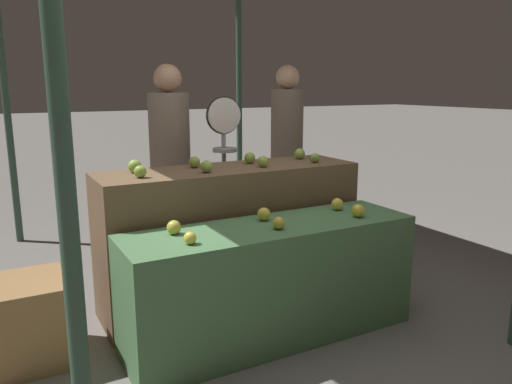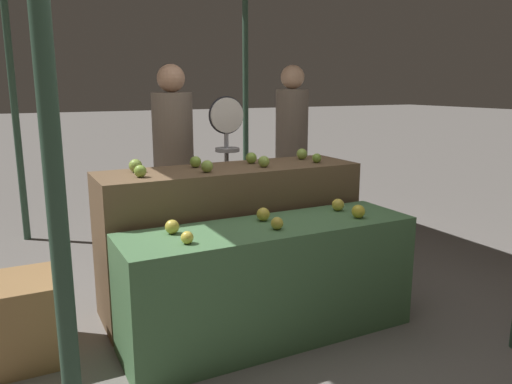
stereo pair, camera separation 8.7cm
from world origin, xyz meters
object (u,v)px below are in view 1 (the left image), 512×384
object	(u,v)px
produce_scale	(224,146)
person_vendor_at_scale	(170,153)
person_customer_left	(287,140)
wooden_crate_side	(23,322)

from	to	relation	value
produce_scale	person_vendor_at_scale	size ratio (longest dim) A/B	0.85
produce_scale	person_customer_left	distance (m)	1.16
produce_scale	person_customer_left	world-z (taller)	person_customer_left
person_customer_left	wooden_crate_side	xyz separation A→B (m)	(-2.63, -1.31, -0.81)
person_vendor_at_scale	person_customer_left	size ratio (longest dim) A/B	0.99
person_customer_left	wooden_crate_side	size ratio (longest dim) A/B	3.62
wooden_crate_side	person_customer_left	bearing A→B (deg)	26.54
produce_scale	wooden_crate_side	world-z (taller)	produce_scale
person_vendor_at_scale	wooden_crate_side	bearing A→B (deg)	43.01
person_customer_left	produce_scale	bearing A→B (deg)	5.73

